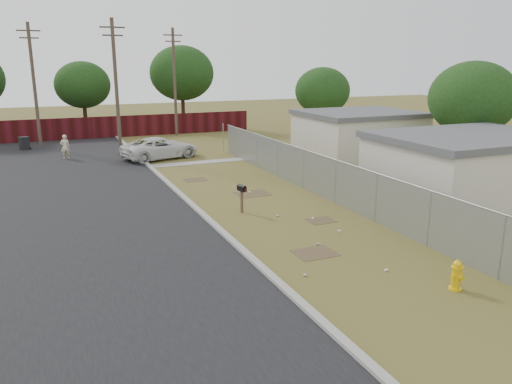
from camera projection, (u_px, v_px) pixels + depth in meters
name	position (u px, v px, depth m)	size (l,w,h in m)	color
ground	(273.00, 211.00, 21.53)	(120.00, 120.00, 0.00)	brown
street	(91.00, 185.00, 26.09)	(15.10, 60.00, 0.12)	black
chainlink_fence	(324.00, 181.00, 23.44)	(0.10, 27.06, 2.02)	gray
privacy_fence	(79.00, 129.00, 41.21)	(30.00, 0.12, 1.80)	#440E14
utility_poles	(112.00, 83.00, 37.30)	(12.60, 8.24, 9.00)	#4F3F35
houses	(407.00, 149.00, 27.64)	(9.30, 17.24, 3.10)	beige
horizon_trees	(162.00, 82.00, 41.61)	(33.32, 31.94, 7.78)	#322416
fire_hydrant	(457.00, 276.00, 13.99)	(0.42, 0.44, 0.92)	#DEB00B
mailbox	(242.00, 191.00, 21.06)	(0.28, 0.54, 1.23)	brown
pickup_truck	(160.00, 148.00, 33.03)	(2.37, 5.14, 1.43)	silver
pedestrian	(65.00, 147.00, 32.88)	(0.59, 0.39, 1.61)	beige
trash_bin	(24.00, 143.00, 36.36)	(0.84, 0.82, 0.96)	black
scattered_litter	(308.00, 231.00, 18.90)	(3.25, 10.52, 0.07)	white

